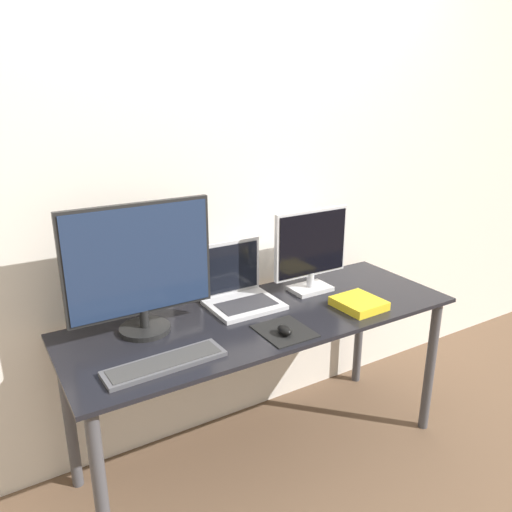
{
  "coord_description": "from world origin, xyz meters",
  "views": [
    {
      "loc": [
        -1.04,
        -1.34,
        1.64
      ],
      "look_at": [
        -0.01,
        0.36,
        0.97
      ],
      "focal_mm": 35.0,
      "sensor_mm": 36.0,
      "label": 1
    }
  ],
  "objects_px": {
    "keyboard": "(165,363)",
    "mouse": "(284,330)",
    "laptop": "(238,289)",
    "book": "(359,303)",
    "monitor_right": "(311,249)",
    "monitor_left": "(140,267)"
  },
  "relations": [
    {
      "from": "laptop",
      "to": "keyboard",
      "type": "height_order",
      "value": "laptop"
    },
    {
      "from": "monitor_left",
      "to": "book",
      "type": "relative_size",
      "value": 2.81
    },
    {
      "from": "laptop",
      "to": "book",
      "type": "relative_size",
      "value": 1.49
    },
    {
      "from": "monitor_right",
      "to": "laptop",
      "type": "height_order",
      "value": "monitor_right"
    },
    {
      "from": "monitor_left",
      "to": "keyboard",
      "type": "bearing_deg",
      "value": -95.4
    },
    {
      "from": "keyboard",
      "to": "mouse",
      "type": "height_order",
      "value": "mouse"
    },
    {
      "from": "book",
      "to": "monitor_left",
      "type": "bearing_deg",
      "value": 163.0
    },
    {
      "from": "keyboard",
      "to": "mouse",
      "type": "bearing_deg",
      "value": -3.8
    },
    {
      "from": "monitor_left",
      "to": "laptop",
      "type": "bearing_deg",
      "value": 6.4
    },
    {
      "from": "monitor_left",
      "to": "mouse",
      "type": "xyz_separation_m",
      "value": [
        0.46,
        -0.32,
        -0.25
      ]
    },
    {
      "from": "mouse",
      "to": "monitor_right",
      "type": "bearing_deg",
      "value": 41.37
    },
    {
      "from": "book",
      "to": "monitor_right",
      "type": "bearing_deg",
      "value": 103.63
    },
    {
      "from": "mouse",
      "to": "book",
      "type": "bearing_deg",
      "value": 6.77
    },
    {
      "from": "keyboard",
      "to": "mouse",
      "type": "xyz_separation_m",
      "value": [
        0.48,
        -0.03,
        0.01
      ]
    },
    {
      "from": "keyboard",
      "to": "mouse",
      "type": "relative_size",
      "value": 5.88
    },
    {
      "from": "monitor_left",
      "to": "monitor_right",
      "type": "distance_m",
      "value": 0.82
    },
    {
      "from": "monitor_right",
      "to": "laptop",
      "type": "distance_m",
      "value": 0.39
    },
    {
      "from": "monitor_right",
      "to": "book",
      "type": "bearing_deg",
      "value": -76.37
    },
    {
      "from": "laptop",
      "to": "keyboard",
      "type": "distance_m",
      "value": 0.6
    },
    {
      "from": "monitor_left",
      "to": "book",
      "type": "xyz_separation_m",
      "value": [
        0.89,
        -0.27,
        -0.25
      ]
    },
    {
      "from": "keyboard",
      "to": "laptop",
      "type": "bearing_deg",
      "value": 35.21
    },
    {
      "from": "mouse",
      "to": "keyboard",
      "type": "bearing_deg",
      "value": 176.2
    }
  ]
}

